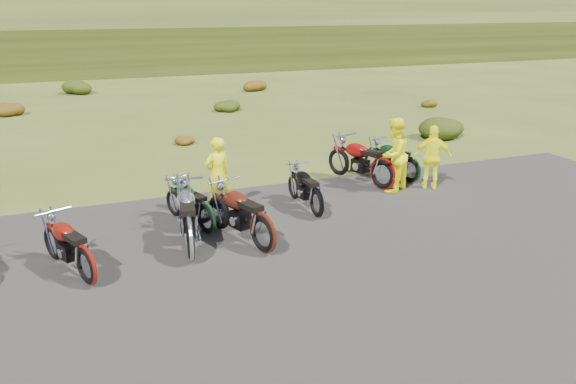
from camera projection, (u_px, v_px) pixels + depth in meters
name	position (u px, v px, depth m)	size (l,w,h in m)	color
ground	(296.00, 253.00, 10.53)	(300.00, 300.00, 0.00)	#3D4C19
gravel_pad	(343.00, 303.00, 8.75)	(20.00, 12.00, 0.04)	black
hill_slope	(108.00, 51.00, 54.80)	(300.00, 46.00, 3.00)	#303B13
hill_plateau	(86.00, 27.00, 107.92)	(300.00, 90.00, 9.17)	#303B13
shrub_2	(7.00, 107.00, 23.01)	(1.30, 1.30, 0.77)	brown
shrub_3	(79.00, 85.00, 28.66)	(1.56, 1.56, 0.92)	#22360D
shrub_4	(182.00, 138.00, 18.46)	(0.77, 0.77, 0.45)	brown
shrub_5	(226.00, 104.00, 24.11)	(1.03, 1.03, 0.61)	#22360D
shrub_6	(253.00, 83.00, 29.75)	(1.30, 1.30, 0.77)	brown
shrub_7	(443.00, 124.00, 19.46)	(1.56, 1.56, 0.92)	#22360D
shrub_8	(426.00, 102.00, 25.20)	(0.77, 0.77, 0.45)	brown
motorcycle_1	(89.00, 286.00, 9.29)	(1.97, 0.66, 1.03)	maroon
motorcycle_2	(207.00, 235.00, 11.35)	(1.88, 0.63, 0.98)	#0E3314
motorcycle_3	(192.00, 261.00, 10.19)	(2.28, 0.76, 1.19)	silver
motorcycle_4	(263.00, 254.00, 10.48)	(2.21, 0.74, 1.16)	#4D170C
motorcycle_5	(317.00, 218.00, 12.21)	(1.87, 0.62, 0.98)	black
motorcycle_6	(382.00, 190.00, 14.01)	(2.29, 0.76, 1.20)	maroon
motorcycle_7	(409.00, 183.00, 14.57)	(1.91, 0.64, 1.00)	black
person_middle	(217.00, 176.00, 12.31)	(0.61, 0.40, 1.68)	#F3F40C
person_right_a	(394.00, 156.00, 13.62)	(0.89, 0.69, 1.82)	#F3F40C
person_right_b	(432.00, 158.00, 13.87)	(0.94, 0.39, 1.60)	#F3F40C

